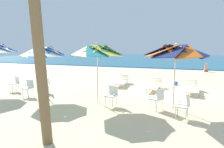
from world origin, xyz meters
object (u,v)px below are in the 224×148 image
at_px(beach_umbrella_2, 44,52).
at_px(sun_lounger_2, 122,81).
at_px(plastic_chair_2, 112,94).
at_px(plastic_chair_4, 28,87).
at_px(plastic_chair_0, 158,98).
at_px(plastic_chair_6, 15,82).
at_px(sun_lounger_1, 154,85).
at_px(beach_ball, 176,83).
at_px(palm_tree_1, 37,29).
at_px(plastic_chair_3, 46,84).
at_px(beachgoer_seated, 206,69).
at_px(plastic_chair_1, 184,105).
at_px(sun_lounger_0, 192,88).
at_px(beach_umbrella_1, 97,51).
at_px(beach_umbrella_0, 176,52).

height_order(beach_umbrella_2, sun_lounger_2, beach_umbrella_2).
bearing_deg(plastic_chair_2, plastic_chair_4, 178.50).
relative_size(plastic_chair_0, plastic_chair_6, 1.00).
distance_m(sun_lounger_1, beach_ball, 2.22).
bearing_deg(palm_tree_1, plastic_chair_0, 55.63).
bearing_deg(plastic_chair_3, sun_lounger_1, 24.98).
xyz_separation_m(plastic_chair_4, beachgoer_seated, (10.31, 13.46, -0.20)).
height_order(sun_lounger_1, palm_tree_1, palm_tree_1).
height_order(beach_ball, beachgoer_seated, beachgoer_seated).
xyz_separation_m(beach_umbrella_2, plastic_chair_3, (-0.36, 0.56, -1.79)).
xyz_separation_m(plastic_chair_1, sun_lounger_0, (0.62, 4.16, -0.22)).
relative_size(sun_lounger_2, beachgoer_seated, 2.35).
distance_m(sun_lounger_1, palm_tree_1, 8.14).
height_order(plastic_chair_2, plastic_chair_4, same).
height_order(plastic_chair_6, palm_tree_1, palm_tree_1).
bearing_deg(sun_lounger_2, sun_lounger_0, -10.95).
bearing_deg(palm_tree_1, plastic_chair_3, 126.09).
distance_m(plastic_chair_2, beach_umbrella_2, 4.19).
bearing_deg(beach_ball, plastic_chair_1, -88.03).
xyz_separation_m(plastic_chair_0, beach_umbrella_1, (-2.69, 0.14, 1.87)).
bearing_deg(beachgoer_seated, plastic_chair_3, -127.95).
xyz_separation_m(plastic_chair_0, sun_lounger_2, (-2.67, 4.33, -0.22)).
bearing_deg(plastic_chair_3, sun_lounger_2, 44.72).
bearing_deg(beach_umbrella_0, plastic_chair_6, 176.80).
bearing_deg(sun_lounger_2, plastic_chair_3, -135.28).
bearing_deg(plastic_chair_1, palm_tree_1, -138.67).
height_order(plastic_chair_0, plastic_chair_6, same).
bearing_deg(beach_ball, beach_umbrella_2, -142.32).
relative_size(sun_lounger_0, palm_tree_1, 0.46).
bearing_deg(plastic_chair_6, beach_ball, 27.17).
relative_size(palm_tree_1, beach_ball, 17.65).
relative_size(sun_lounger_0, beachgoer_seated, 2.36).
xyz_separation_m(plastic_chair_1, plastic_chair_2, (-2.94, 0.64, 0.00)).
xyz_separation_m(beach_umbrella_0, plastic_chair_2, (-2.57, -0.35, -1.87)).
distance_m(plastic_chair_0, sun_lounger_2, 5.09).
bearing_deg(plastic_chair_0, beach_umbrella_2, 176.21).
bearing_deg(beachgoer_seated, palm_tree_1, -110.13).
distance_m(beach_umbrella_1, palm_tree_1, 4.01).
distance_m(palm_tree_1, beach_ball, 10.22).
relative_size(plastic_chair_2, plastic_chair_6, 1.00).
xyz_separation_m(beach_umbrella_2, beachgoer_seated, (9.48, 13.18, -2.00)).
height_order(plastic_chair_0, plastic_chair_3, same).
relative_size(beach_umbrella_1, plastic_chair_6, 3.12).
xyz_separation_m(plastic_chair_4, palm_tree_1, (3.94, -3.92, 2.49)).
distance_m(plastic_chair_0, beach_ball, 5.46).
relative_size(beach_umbrella_1, sun_lounger_0, 1.24).
distance_m(beach_ball, beachgoer_seated, 8.70).
bearing_deg(sun_lounger_0, beach_umbrella_2, -156.93).
height_order(plastic_chair_0, plastic_chair_2, same).
xyz_separation_m(sun_lounger_1, beachgoer_seated, (4.23, 10.00, 0.01)).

